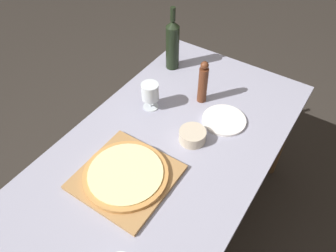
{
  "coord_description": "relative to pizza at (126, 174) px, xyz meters",
  "views": [
    {
      "loc": [
        0.54,
        -0.84,
        1.88
      ],
      "look_at": [
        -0.03,
        0.04,
        0.8
      ],
      "focal_mm": 35.0,
      "sensor_mm": 36.0,
      "label": 1
    }
  ],
  "objects": [
    {
      "name": "ground_plane",
      "position": [
        0.04,
        0.27,
        -0.77
      ],
      "size": [
        12.0,
        12.0,
        0.0
      ],
      "primitive_type": "plane",
      "color": "#2D2823"
    },
    {
      "name": "dining_table",
      "position": [
        0.04,
        0.27,
        -0.12
      ],
      "size": [
        0.88,
        1.55,
        0.74
      ],
      "color": "#9393A8",
      "rests_on": "ground_plane"
    },
    {
      "name": "cutting_board",
      "position": [
        0.0,
        0.0,
        -0.02
      ],
      "size": [
        0.38,
        0.38,
        0.02
      ],
      "color": "#A87A47",
      "rests_on": "dining_table"
    },
    {
      "name": "pizza",
      "position": [
        0.0,
        0.0,
        0.0
      ],
      "size": [
        0.36,
        0.36,
        0.02
      ],
      "color": "#C68947",
      "rests_on": "cutting_board"
    },
    {
      "name": "wine_bottle",
      "position": [
        -0.27,
        0.77,
        0.12
      ],
      "size": [
        0.08,
        0.08,
        0.37
      ],
      "color": "black",
      "rests_on": "dining_table"
    },
    {
      "name": "pepper_mill",
      "position": [
        0.02,
        0.61,
        0.09
      ],
      "size": [
        0.05,
        0.05,
        0.24
      ],
      "color": "#5B2D19",
      "rests_on": "dining_table"
    },
    {
      "name": "wine_glass",
      "position": [
        -0.17,
        0.42,
        0.07
      ],
      "size": [
        0.09,
        0.09,
        0.15
      ],
      "color": "silver",
      "rests_on": "dining_table"
    },
    {
      "name": "small_bowl",
      "position": [
        0.12,
        0.34,
        -0.0
      ],
      "size": [
        0.13,
        0.13,
        0.06
      ],
      "color": "beige",
      "rests_on": "dining_table"
    },
    {
      "name": "dinner_plate",
      "position": [
        0.19,
        0.53,
        -0.02
      ],
      "size": [
        0.22,
        0.22,
        0.01
      ],
      "color": "white",
      "rests_on": "dining_table"
    }
  ]
}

